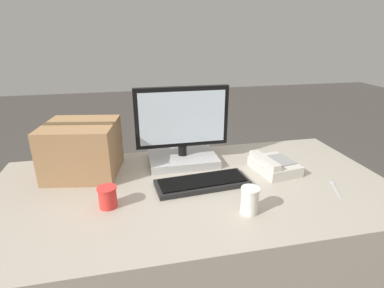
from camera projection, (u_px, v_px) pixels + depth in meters
name	position (u px, v px, depth m)	size (l,w,h in m)	color
office_desk	(193.00, 250.00, 1.47)	(1.80, 0.90, 0.71)	#A89E8E
monitor	(183.00, 135.00, 1.54)	(0.47, 0.26, 0.40)	#B7B7B7
keyboard	(202.00, 183.00, 1.34)	(0.43, 0.19, 0.03)	black
desk_phone	(273.00, 165.00, 1.48)	(0.21, 0.24, 0.08)	beige
paper_cup_left	(108.00, 197.00, 1.17)	(0.08, 0.08, 0.09)	red
paper_cup_right	(250.00, 200.00, 1.13)	(0.07, 0.07, 0.11)	white
spoon	(335.00, 186.00, 1.34)	(0.07, 0.15, 0.00)	#B2B2B7
cardboard_box	(82.00, 149.00, 1.43)	(0.37, 0.35, 0.25)	#9E754C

